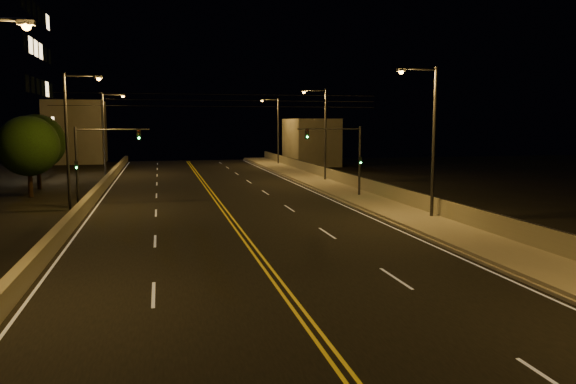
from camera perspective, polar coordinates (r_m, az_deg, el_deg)
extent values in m
cube|color=black|center=(29.77, -4.63, -4.40)|extent=(18.00, 120.00, 0.02)
cube|color=gray|center=(33.03, 14.27, -3.21)|extent=(3.60, 120.00, 0.30)
cube|color=gray|center=(32.24, 11.31, -3.51)|extent=(0.14, 120.00, 0.15)
cube|color=gray|center=(33.70, 16.81, -1.97)|extent=(0.30, 120.00, 1.00)
cube|color=gray|center=(29.80, -22.24, -4.07)|extent=(0.45, 120.00, 0.87)
cube|color=slate|center=(78.75, 2.32, 5.11)|extent=(6.00, 10.00, 6.42)
cube|color=slate|center=(87.91, -20.75, 5.72)|extent=(8.00, 8.00, 9.06)
cylinder|color=black|center=(33.63, 16.84, -1.08)|extent=(0.06, 120.00, 0.06)
cube|color=silver|center=(29.81, -21.28, -4.83)|extent=(0.12, 116.00, 0.00)
cube|color=silver|center=(32.12, 10.76, -3.64)|extent=(0.12, 116.00, 0.00)
cube|color=gold|center=(29.75, -4.92, -4.39)|extent=(0.12, 116.00, 0.00)
cube|color=gold|center=(29.79, -4.34, -4.37)|extent=(0.12, 116.00, 0.00)
cube|color=silver|center=(20.26, -13.51, -10.07)|extent=(0.12, 3.00, 0.00)
cube|color=silver|center=(28.99, -13.35, -4.86)|extent=(0.12, 3.00, 0.00)
cube|color=silver|center=(37.84, -13.27, -2.08)|extent=(0.12, 3.00, 0.00)
cube|color=silver|center=(46.75, -13.22, -0.36)|extent=(0.12, 3.00, 0.00)
cube|color=silver|center=(55.69, -13.18, 0.82)|extent=(0.12, 3.00, 0.00)
cube|color=silver|center=(64.65, -13.16, 1.66)|extent=(0.12, 3.00, 0.00)
cube|color=silver|center=(73.61, -13.14, 2.30)|extent=(0.12, 3.00, 0.00)
cube|color=silver|center=(82.59, -13.12, 2.81)|extent=(0.12, 3.00, 0.00)
cube|color=silver|center=(22.03, 10.88, -8.60)|extent=(0.12, 3.00, 0.00)
cube|color=silver|center=(30.25, 4.00, -4.19)|extent=(0.12, 3.00, 0.00)
cube|color=silver|center=(38.82, 0.14, -1.66)|extent=(0.12, 3.00, 0.00)
cube|color=silver|center=(47.55, -2.31, -0.05)|extent=(0.12, 3.00, 0.00)
cube|color=silver|center=(56.36, -4.00, 1.06)|extent=(0.12, 3.00, 0.00)
cube|color=silver|center=(65.22, -5.23, 1.87)|extent=(0.12, 3.00, 0.00)
cube|color=silver|center=(74.12, -6.16, 2.48)|extent=(0.12, 3.00, 0.00)
cube|color=silver|center=(83.04, -6.90, 2.96)|extent=(0.12, 3.00, 0.00)
cylinder|color=#2D2D33|center=(34.64, 14.59, 4.63)|extent=(0.20, 0.20, 9.15)
cylinder|color=#2D2D33|center=(34.26, 13.15, 12.06)|extent=(2.20, 0.12, 0.12)
cube|color=#2D2D33|center=(33.79, 11.43, 12.05)|extent=(0.50, 0.25, 0.14)
sphere|color=#FF9E2D|center=(33.78, 11.43, 11.89)|extent=(0.28, 0.28, 0.28)
cylinder|color=#2D2D33|center=(55.54, 3.82, 5.68)|extent=(0.20, 0.20, 9.15)
cylinder|color=#2D2D33|center=(55.30, 2.75, 10.27)|extent=(2.20, 0.12, 0.12)
cube|color=#2D2D33|center=(55.01, 1.62, 10.22)|extent=(0.50, 0.25, 0.14)
sphere|color=#FF9E2D|center=(55.00, 1.62, 10.12)|extent=(0.28, 0.28, 0.28)
cylinder|color=#2D2D33|center=(77.40, -1.01, 6.09)|extent=(0.20, 0.20, 9.15)
cylinder|color=#2D2D33|center=(77.23, -1.83, 9.37)|extent=(2.20, 0.12, 0.12)
cube|color=#2D2D33|center=(77.02, -2.64, 9.32)|extent=(0.50, 0.25, 0.14)
sphere|color=#FF9E2D|center=(77.02, -2.64, 9.25)|extent=(0.28, 0.28, 0.28)
cube|color=#2D2D33|center=(19.48, -25.06, 15.31)|extent=(0.50, 0.25, 0.14)
sphere|color=#FF9E2D|center=(19.46, -25.04, 15.02)|extent=(0.28, 0.28, 0.28)
cylinder|color=#2D2D33|center=(40.57, -21.54, 4.69)|extent=(0.20, 0.20, 9.15)
cylinder|color=#2D2D33|center=(40.52, -20.26, 11.01)|extent=(2.20, 0.12, 0.12)
cube|color=#2D2D33|center=(40.39, -18.68, 10.99)|extent=(0.50, 0.25, 0.14)
sphere|color=#FF9E2D|center=(40.39, -18.67, 10.85)|extent=(0.28, 0.28, 0.28)
cylinder|color=#2D2D33|center=(66.70, -18.19, 5.58)|extent=(0.20, 0.20, 9.15)
cylinder|color=#2D2D33|center=(66.67, -17.38, 9.42)|extent=(2.20, 0.12, 0.12)
cube|color=#2D2D33|center=(66.59, -16.43, 9.39)|extent=(0.50, 0.25, 0.14)
sphere|color=#FF9E2D|center=(66.59, -16.42, 9.31)|extent=(0.28, 0.28, 0.28)
cylinder|color=#2D2D33|center=(44.01, 7.29, 2.98)|extent=(0.18, 0.18, 5.63)
cylinder|color=#2D2D33|center=(43.10, 4.20, 6.41)|extent=(5.00, 0.10, 0.10)
cube|color=black|center=(42.63, 1.93, 5.95)|extent=(0.28, 0.18, 0.80)
sphere|color=#19FF4C|center=(42.53, 1.97, 5.61)|extent=(0.14, 0.14, 0.14)
cube|color=black|center=(43.86, 7.36, 3.20)|extent=(0.22, 0.14, 0.55)
cylinder|color=#2D2D33|center=(41.70, -20.66, 2.35)|extent=(0.18, 0.18, 5.63)
cylinder|color=#2D2D33|center=(41.32, -17.37, 6.08)|extent=(5.00, 0.10, 0.10)
cube|color=black|center=(41.23, -14.91, 5.68)|extent=(0.28, 0.18, 0.80)
sphere|color=#19FF4C|center=(41.13, -14.91, 5.32)|extent=(0.14, 0.14, 0.14)
cube|color=black|center=(41.54, -20.70, 2.59)|extent=(0.22, 0.14, 0.55)
cylinder|color=black|center=(38.61, -6.80, 8.63)|extent=(22.00, 0.03, 0.03)
cylinder|color=black|center=(38.63, -6.80, 9.22)|extent=(22.00, 0.03, 0.03)
cylinder|color=black|center=(38.65, -6.81, 9.82)|extent=(22.00, 0.03, 0.03)
cylinder|color=black|center=(49.15, -24.70, 0.83)|extent=(0.36, 0.36, 2.26)
sphere|color=black|center=(48.95, -24.88, 4.26)|extent=(4.76, 4.76, 4.76)
cylinder|color=black|center=(54.91, -23.97, 1.50)|extent=(0.36, 0.36, 2.33)
sphere|color=black|center=(54.73, -24.13, 4.66)|extent=(4.91, 4.91, 4.91)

